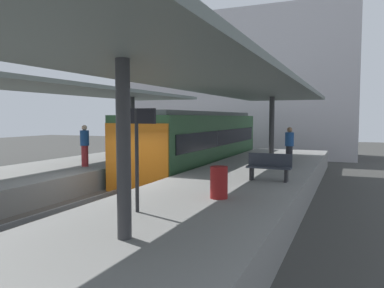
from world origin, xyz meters
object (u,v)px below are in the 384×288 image
(platform_bench, at_px, (269,166))
(passenger_near_bench, at_px, (85,145))
(litter_bin, at_px, (219,182))
(passenger_mid_platform, at_px, (289,146))
(commuter_train, at_px, (198,142))
(platform_sign, at_px, (137,136))

(platform_bench, relative_size, passenger_near_bench, 0.82)
(litter_bin, xyz_separation_m, passenger_mid_platform, (0.64, 7.29, 0.43))
(commuter_train, height_order, litter_bin, commuter_train)
(platform_sign, xyz_separation_m, passenger_near_bench, (-5.90, 5.67, -0.74))
(platform_sign, distance_m, passenger_mid_platform, 9.47)
(commuter_train, height_order, passenger_mid_platform, commuter_train)
(platform_bench, bearing_deg, passenger_near_bench, 175.96)
(commuter_train, height_order, platform_sign, commuter_train)
(platform_bench, bearing_deg, litter_bin, -101.27)
(commuter_train, distance_m, passenger_mid_platform, 5.25)
(platform_bench, bearing_deg, passenger_mid_platform, 89.85)
(commuter_train, relative_size, platform_sign, 5.61)
(platform_bench, distance_m, litter_bin, 3.21)
(platform_bench, bearing_deg, platform_sign, -109.28)
(commuter_train, bearing_deg, platform_sign, -74.65)
(commuter_train, distance_m, platform_bench, 7.79)
(platform_bench, height_order, platform_sign, platform_sign)
(litter_bin, bearing_deg, platform_sign, -120.50)
(passenger_near_bench, bearing_deg, platform_sign, -43.89)
(platform_bench, relative_size, passenger_mid_platform, 0.87)
(commuter_train, bearing_deg, litter_bin, -65.30)
(commuter_train, bearing_deg, passenger_mid_platform, -21.66)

